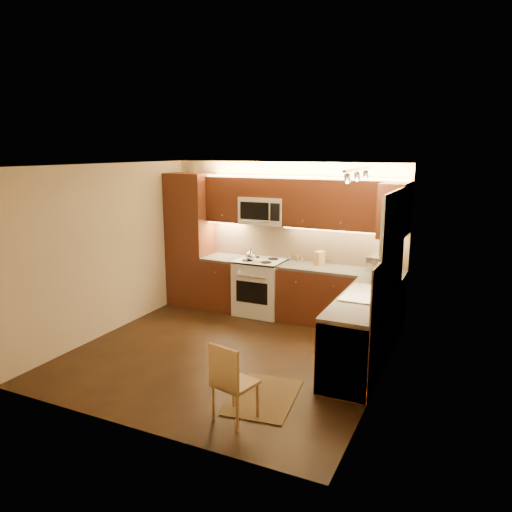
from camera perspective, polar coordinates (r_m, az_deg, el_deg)
The scene contains 37 objects.
floor at distance 6.73m, azimuth -3.21°, elevation -11.27°, with size 4.00×4.00×0.01m, color black.
ceiling at distance 6.17m, azimuth -3.49°, elevation 10.54°, with size 4.00×4.00×0.01m, color beige.
wall_back at distance 8.11m, azimuth 3.40°, elevation 2.08°, with size 4.00×0.01×2.50m, color beige.
wall_front at distance 4.73m, azimuth -15.00°, elevation -5.83°, with size 4.00×0.01×2.50m, color beige.
wall_left at distance 7.47m, azimuth -16.96°, elevation 0.68°, with size 0.01×4.00×2.50m, color beige.
wall_right at distance 5.68m, azimuth 14.71°, elevation -2.77°, with size 0.01×4.00×2.50m, color beige.
pantry at distance 8.61m, azimuth -7.62°, elevation 1.92°, with size 0.70×0.60×2.30m, color #42200E.
base_cab_back_left at distance 8.44m, azimuth -3.70°, elevation -3.22°, with size 0.62×0.60×0.86m, color #42200E.
counter_back_left at distance 8.33m, azimuth -3.74°, elevation -0.24°, with size 0.62×0.60×0.04m, color #3C3A37.
base_cab_back_right at distance 7.70m, azimuth 9.71°, elevation -4.91°, with size 1.92×0.60×0.86m, color #42200E.
counter_back_right at distance 7.58m, azimuth 9.83°, elevation -1.66°, with size 1.92×0.60×0.04m, color #3C3A37.
base_cab_right at distance 6.36m, azimuth 12.30°, elevation -8.78°, with size 0.60×2.00×0.86m, color #42200E.
counter_right at distance 6.22m, azimuth 12.49°, elevation -4.91°, with size 0.60×2.00×0.04m, color #3C3A37.
dishwasher at distance 5.73m, azimuth 10.69°, elevation -11.14°, with size 0.58×0.60×0.84m, color silver.
backsplash_back at distance 7.99m, azimuth 5.70°, elevation 1.52°, with size 3.30×0.02×0.60m, color tan.
backsplash_right at distance 6.08m, azimuth 15.30°, elevation -2.31°, with size 0.02×2.00×0.60m, color tan.
upper_cab_back_left at distance 8.28m, azimuth -3.42°, elevation 6.67°, with size 0.62×0.35×0.75m, color #42200E.
upper_cab_back_right at distance 7.53m, azimuth 10.36°, elevation 5.92°, with size 1.92×0.35×0.75m, color #42200E.
upper_cab_bridge at distance 7.95m, azimuth 0.98°, elevation 8.05°, with size 0.76×0.35×0.31m, color #42200E.
upper_cab_right_corner at distance 6.95m, azimuth 15.73°, elevation 5.14°, with size 0.35×0.50×0.75m, color #42200E.
stove at distance 8.11m, azimuth 0.50°, elevation -3.62°, with size 0.76×0.65×0.92m, color silver, non-canonical shape.
microwave at distance 7.98m, azimuth 0.92°, elevation 5.35°, with size 0.76×0.38×0.44m, color silver, non-canonical shape.
window_frame at distance 6.14m, azimuth 15.71°, elevation 1.63°, with size 0.03×1.44×1.24m, color silver.
window_blinds at distance 6.14m, azimuth 15.53°, elevation 1.65°, with size 0.02×1.36×1.16m, color silver.
sink at distance 6.33m, azimuth 12.84°, elevation -3.71°, with size 0.52×0.86×0.15m, color silver, non-canonical shape.
faucet at distance 6.28m, azimuth 14.47°, elevation -3.22°, with size 0.20×0.04×0.30m, color silver, non-canonical shape.
track_light_bar at distance 5.98m, azimuth 11.79°, elevation 9.87°, with size 0.04×1.20×0.03m, color silver.
kettle at distance 7.93m, azimuth -0.60°, elevation 0.18°, with size 0.17×0.17×0.20m, color silver, non-canonical shape.
toaster_oven at distance 7.54m, azimuth 14.42°, elevation -0.93°, with size 0.37×0.28×0.22m, color silver.
knife_block at distance 7.79m, azimuth 7.45°, elevation -0.23°, with size 0.10×0.16×0.22m, color olive.
spice_jar_a at distance 8.03m, azimuth 4.04°, elevation -0.24°, with size 0.05×0.05×0.09m, color silver.
spice_jar_b at distance 8.00m, azimuth 4.81°, elevation -0.29°, with size 0.05×0.05×0.09m, color brown.
spice_jar_c at distance 7.90m, azimuth 5.42°, elevation -0.46°, with size 0.04×0.04×0.09m, color silver.
spice_jar_d at distance 7.84m, azimuth 7.35°, elevation -0.61°, with size 0.04×0.04×0.10m, color olive.
soap_bottle at distance 6.88m, azimuth 15.77°, elevation -2.36°, with size 0.09×0.09×0.20m, color silver.
rug at distance 5.63m, azimuth 0.97°, elevation -16.16°, with size 0.67×1.01×0.01m, color black.
dining_chair at distance 5.05m, azimuth -2.46°, elevation -14.42°, with size 0.37×0.37×0.84m, color olive, non-canonical shape.
Camera 1 is at (2.95, -5.41, 2.69)m, focal length 34.21 mm.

